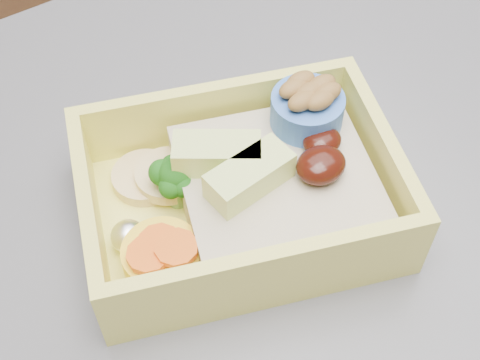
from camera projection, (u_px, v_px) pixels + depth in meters
bento_box at (248, 188)px, 0.43m from camera, size 0.23×0.20×0.07m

